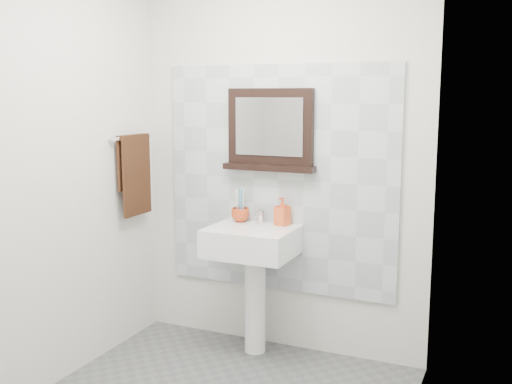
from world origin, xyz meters
TOP-DOWN VIEW (x-y plane):
  - back_wall at (0.00, 1.10)m, footprint 2.00×0.01m
  - front_wall at (0.00, -1.10)m, footprint 2.00×0.01m
  - left_wall at (-1.00, 0.00)m, footprint 0.01×2.20m
  - right_wall at (1.00, 0.00)m, footprint 0.01×2.20m
  - splashback at (0.00, 1.09)m, footprint 1.60×0.02m
  - pedestal_sink at (-0.10, 0.87)m, footprint 0.55×0.44m
  - toothbrush_cup at (-0.24, 1.00)m, footprint 0.15×0.15m
  - toothbrushes at (-0.24, 1.00)m, footprint 0.05×0.04m
  - soap_dispenser at (0.05, 1.02)m, footprint 0.10×0.10m
  - framed_mirror at (-0.05, 1.06)m, footprint 0.63×0.11m
  - towel_bar at (-0.95, 0.80)m, footprint 0.07×0.40m
  - hand_towel at (-0.94, 0.80)m, footprint 0.06×0.30m

SIDE VIEW (x-z plane):
  - pedestal_sink at x=-0.10m, z-range 0.20..1.16m
  - toothbrush_cup at x=-0.24m, z-range 0.86..0.95m
  - soap_dispenser at x=0.05m, z-range 0.86..1.04m
  - toothbrushes at x=-0.24m, z-range 0.88..1.09m
  - splashback at x=0.00m, z-range 0.40..1.90m
  - hand_towel at x=-0.94m, z-range 0.93..1.48m
  - back_wall at x=0.00m, z-range 0.00..2.50m
  - front_wall at x=0.00m, z-range 0.00..2.50m
  - left_wall at x=-1.00m, z-range 0.00..2.50m
  - right_wall at x=1.00m, z-range 0.00..2.50m
  - towel_bar at x=-0.95m, z-range 1.41..1.43m
  - framed_mirror at x=-0.05m, z-range 1.20..1.73m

